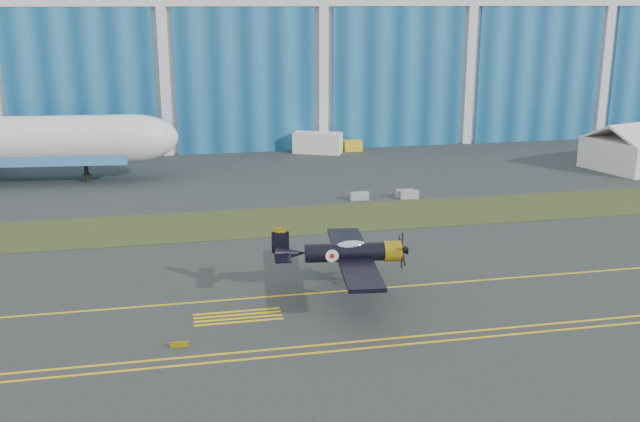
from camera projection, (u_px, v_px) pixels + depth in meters
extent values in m
plane|color=#2F3535|center=(445.00, 260.00, 62.08)|extent=(260.00, 260.00, 0.00)
cube|color=#475128|center=(395.00, 214.00, 75.27)|extent=(260.00, 10.00, 0.02)
cube|color=silver|center=(295.00, 36.00, 125.87)|extent=(220.00, 45.00, 30.00)
cube|color=navy|center=(323.00, 79.00, 105.74)|extent=(220.00, 0.60, 20.00)
cube|color=silver|center=(323.00, 2.00, 102.81)|extent=(220.00, 0.70, 1.20)
cube|color=yellow|center=(468.00, 281.00, 57.36)|extent=(200.00, 0.20, 0.02)
cube|color=yellow|center=(525.00, 333.00, 48.41)|extent=(80.00, 0.20, 0.02)
cube|color=yellow|center=(518.00, 327.00, 49.35)|extent=(80.00, 0.20, 0.02)
cube|color=yellow|center=(180.00, 344.00, 46.45)|extent=(1.20, 0.15, 0.35)
cube|color=white|center=(318.00, 143.00, 105.24)|extent=(7.18, 5.23, 2.89)
cube|color=yellow|center=(352.00, 146.00, 106.95)|extent=(2.67, 1.76, 1.51)
cube|color=gray|center=(359.00, 196.00, 80.54)|extent=(2.02, 0.67, 0.90)
cube|color=gray|center=(405.00, 193.00, 81.68)|extent=(2.02, 0.66, 0.90)
cube|color=#9A9899|center=(409.00, 195.00, 81.12)|extent=(2.05, 0.82, 0.90)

